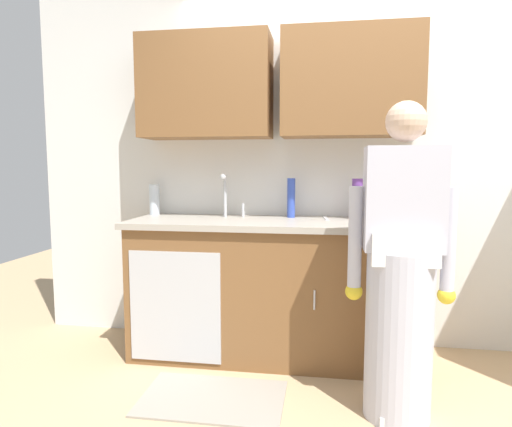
{
  "coord_description": "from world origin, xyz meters",
  "views": [
    {
      "loc": [
        -0.22,
        -2.23,
        1.3
      ],
      "look_at": [
        -0.65,
        0.55,
        1.0
      ],
      "focal_mm": 30.92,
      "sensor_mm": 36.0,
      "label": 1
    }
  ],
  "objects_px": {
    "bottle_dish_liquid": "(154,200)",
    "sponge": "(390,217)",
    "sink": "(226,221)",
    "person_at_sink": "(400,286)",
    "bottle_water_tall": "(358,199)",
    "bottle_cleaner_spray": "(291,198)",
    "knife_on_counter": "(326,218)",
    "cup_by_sink": "(401,220)"
  },
  "relations": [
    {
      "from": "person_at_sink",
      "to": "knife_on_counter",
      "type": "height_order",
      "value": "person_at_sink"
    },
    {
      "from": "bottle_dish_liquid",
      "to": "knife_on_counter",
      "type": "relative_size",
      "value": 0.95
    },
    {
      "from": "bottle_dish_liquid",
      "to": "sponge",
      "type": "bearing_deg",
      "value": -1.81
    },
    {
      "from": "bottle_water_tall",
      "to": "sponge",
      "type": "distance_m",
      "value": 0.25
    },
    {
      "from": "sink",
      "to": "person_at_sink",
      "type": "distance_m",
      "value": 1.27
    },
    {
      "from": "sink",
      "to": "knife_on_counter",
      "type": "relative_size",
      "value": 2.08
    },
    {
      "from": "bottle_water_tall",
      "to": "bottle_dish_liquid",
      "type": "distance_m",
      "value": 1.49
    },
    {
      "from": "person_at_sink",
      "to": "knife_on_counter",
      "type": "bearing_deg",
      "value": 114.91
    },
    {
      "from": "person_at_sink",
      "to": "sponge",
      "type": "distance_m",
      "value": 0.86
    },
    {
      "from": "bottle_dish_liquid",
      "to": "sponge",
      "type": "distance_m",
      "value": 1.71
    },
    {
      "from": "sink",
      "to": "person_at_sink",
      "type": "xyz_separation_m",
      "value": [
        1.05,
        -0.66,
        -0.23
      ]
    },
    {
      "from": "bottle_dish_liquid",
      "to": "bottle_cleaner_spray",
      "type": "xyz_separation_m",
      "value": [
        1.03,
        -0.03,
        0.03
      ]
    },
    {
      "from": "bottle_water_tall",
      "to": "cup_by_sink",
      "type": "xyz_separation_m",
      "value": [
        0.23,
        -0.36,
        -0.1
      ]
    },
    {
      "from": "person_at_sink",
      "to": "sink",
      "type": "bearing_deg",
      "value": 147.83
    },
    {
      "from": "sink",
      "to": "bottle_cleaner_spray",
      "type": "bearing_deg",
      "value": 22.71
    },
    {
      "from": "sink",
      "to": "person_at_sink",
      "type": "relative_size",
      "value": 0.31
    },
    {
      "from": "bottle_water_tall",
      "to": "sponge",
      "type": "height_order",
      "value": "bottle_water_tall"
    },
    {
      "from": "bottle_cleaner_spray",
      "to": "knife_on_counter",
      "type": "bearing_deg",
      "value": -7.55
    },
    {
      "from": "knife_on_counter",
      "to": "bottle_cleaner_spray",
      "type": "bearing_deg",
      "value": -103.03
    },
    {
      "from": "sink",
      "to": "bottle_water_tall",
      "type": "xyz_separation_m",
      "value": [
        0.89,
        0.13,
        0.15
      ]
    },
    {
      "from": "cup_by_sink",
      "to": "sponge",
      "type": "height_order",
      "value": "cup_by_sink"
    },
    {
      "from": "person_at_sink",
      "to": "knife_on_counter",
      "type": "relative_size",
      "value": 6.75
    },
    {
      "from": "sink",
      "to": "bottle_water_tall",
      "type": "distance_m",
      "value": 0.91
    },
    {
      "from": "bottle_water_tall",
      "to": "knife_on_counter",
      "type": "bearing_deg",
      "value": 176.11
    },
    {
      "from": "sink",
      "to": "bottle_cleaner_spray",
      "type": "xyz_separation_m",
      "value": [
        0.43,
        0.18,
        0.15
      ]
    },
    {
      "from": "bottle_dish_liquid",
      "to": "cup_by_sink",
      "type": "xyz_separation_m",
      "value": [
        1.72,
        -0.43,
        -0.07
      ]
    },
    {
      "from": "sink",
      "to": "bottle_water_tall",
      "type": "relative_size",
      "value": 1.8
    },
    {
      "from": "bottle_dish_liquid",
      "to": "sponge",
      "type": "relative_size",
      "value": 2.07
    },
    {
      "from": "cup_by_sink",
      "to": "sponge",
      "type": "xyz_separation_m",
      "value": [
        -0.01,
        0.38,
        -0.03
      ]
    },
    {
      "from": "bottle_water_tall",
      "to": "person_at_sink",
      "type": "bearing_deg",
      "value": -78.43
    },
    {
      "from": "bottle_water_tall",
      "to": "knife_on_counter",
      "type": "relative_size",
      "value": 1.16
    },
    {
      "from": "bottle_dish_liquid",
      "to": "knife_on_counter",
      "type": "bearing_deg",
      "value": -2.74
    },
    {
      "from": "person_at_sink",
      "to": "sponge",
      "type": "relative_size",
      "value": 14.73
    },
    {
      "from": "cup_by_sink",
      "to": "bottle_cleaner_spray",
      "type": "bearing_deg",
      "value": 149.47
    },
    {
      "from": "sink",
      "to": "bottle_dish_liquid",
      "type": "relative_size",
      "value": 2.2
    },
    {
      "from": "sink",
      "to": "bottle_dish_liquid",
      "type": "xyz_separation_m",
      "value": [
        -0.6,
        0.21,
        0.13
      ]
    },
    {
      "from": "person_at_sink",
      "to": "bottle_water_tall",
      "type": "relative_size",
      "value": 5.82
    },
    {
      "from": "bottle_dish_liquid",
      "to": "knife_on_counter",
      "type": "xyz_separation_m",
      "value": [
        1.28,
        -0.06,
        -0.11
      ]
    },
    {
      "from": "cup_by_sink",
      "to": "sponge",
      "type": "relative_size",
      "value": 0.77
    },
    {
      "from": "person_at_sink",
      "to": "bottle_water_tall",
      "type": "bearing_deg",
      "value": 101.57
    },
    {
      "from": "cup_by_sink",
      "to": "bottle_dish_liquid",
      "type": "bearing_deg",
      "value": 165.83
    },
    {
      "from": "cup_by_sink",
      "to": "knife_on_counter",
      "type": "xyz_separation_m",
      "value": [
        -0.44,
        0.37,
        -0.04
      ]
    }
  ]
}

